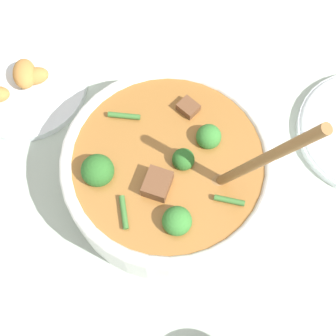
% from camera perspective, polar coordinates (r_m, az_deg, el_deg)
% --- Properties ---
extents(ground_plane, '(4.00, 4.00, 0.00)m').
position_cam_1_polar(ground_plane, '(0.66, 0.00, -1.82)').
color(ground_plane, '#ADBCAD').
extents(stew_bowl, '(0.28, 0.28, 0.27)m').
position_cam_1_polar(stew_bowl, '(0.62, -0.00, -0.20)').
color(stew_bowl, white).
rests_on(stew_bowl, ground_plane).
extents(food_plate, '(0.19, 0.19, 0.04)m').
position_cam_1_polar(food_plate, '(0.76, -17.42, 9.64)').
color(food_plate, white).
rests_on(food_plate, ground_plane).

